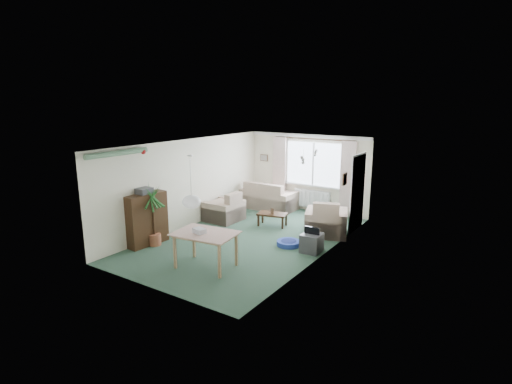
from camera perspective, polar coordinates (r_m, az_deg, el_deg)
The scene contains 25 objects.
ground at distance 10.15m, azimuth -0.93°, elevation -6.66°, with size 6.50×6.50×0.00m, color #2B4939.
window at distance 12.43m, azimuth 8.22°, elevation 4.00°, with size 1.80×0.03×1.30m, color white.
curtain_rod at distance 12.26m, azimuth 8.18°, elevation 7.51°, with size 2.60×0.03×0.03m, color black.
curtain_left at distance 12.90m, azimuth 3.37°, elevation 3.40°, with size 0.45×0.08×2.00m, color beige.
curtain_right at distance 11.94m, azimuth 12.98°, elevation 2.32°, with size 0.45×0.08×2.00m, color beige.
radiator at distance 12.61m, azimuth 7.99°, elevation -0.97°, with size 1.20×0.10×0.55m, color white.
doorway at distance 10.93m, azimuth 14.32°, elevation -0.18°, with size 0.03×0.95×2.00m, color black.
pendant_lamp at distance 7.87m, azimuth -9.20°, elevation -1.40°, with size 0.36×0.36×0.36m, color white.
tinsel_garland at distance 9.27m, azimuth -19.17°, elevation 5.26°, with size 1.60×1.60×0.12m, color #196626.
bauble_cluster_a at distance 9.77m, azimuth 8.38°, elevation 5.84°, with size 0.20×0.20×0.20m, color silver.
bauble_cluster_b at distance 8.57m, azimuth 6.79°, elevation 4.90°, with size 0.20×0.20×0.20m, color silver.
wall_picture_back at distance 13.27m, azimuth 1.16°, elevation 4.92°, with size 0.28×0.03×0.22m, color brown.
wall_picture_right at distance 9.89m, azimuth 12.56°, elevation 1.83°, with size 0.03×0.24×0.30m, color brown.
sofa at distance 12.82m, azimuth 1.89°, elevation -0.44°, with size 1.75×0.93×0.88m, color beige.
armchair_corner at distance 10.49m, azimuth 10.03°, elevation -3.53°, with size 1.04×0.99×0.93m, color beige.
armchair_left at distance 11.56m, azimuth -4.62°, elevation -2.02°, with size 0.96×0.91×0.86m, color beige.
coffee_table at distance 11.11m, azimuth 2.35°, elevation -3.94°, with size 0.80×0.44×0.36m, color black.
photo_frame at distance 10.99m, azimuth 2.35°, elevation -2.72°, with size 0.12×0.02×0.16m, color brown.
bookshelf at distance 9.93m, azimuth -15.34°, elevation -3.76°, with size 0.34×1.03×1.26m, color black.
hifi_box at distance 9.75m, azimuth -15.68°, elevation 0.17°, with size 0.28×0.35×0.14m, color #3C3B41.
houseplant at distance 9.79m, azimuth -14.45°, elevation -3.25°, with size 0.64×0.64×1.49m, color #21541C.
dining_table at distance 8.44m, azimuth -7.18°, elevation -8.28°, with size 1.17×0.78×0.73m, color #988552.
gift_box at distance 8.29m, azimuth -8.10°, elevation -5.57°, with size 0.25×0.18×0.12m, color silver.
tv_cube at distance 9.32m, azimuth 7.96°, elevation -7.20°, with size 0.43×0.47×0.43m, color #323136.
pet_bed at distance 9.70m, azimuth 4.68°, elevation -7.30°, with size 0.57×0.57×0.11m, color navy.
Camera 1 is at (5.38, -7.90, 3.41)m, focal length 28.00 mm.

